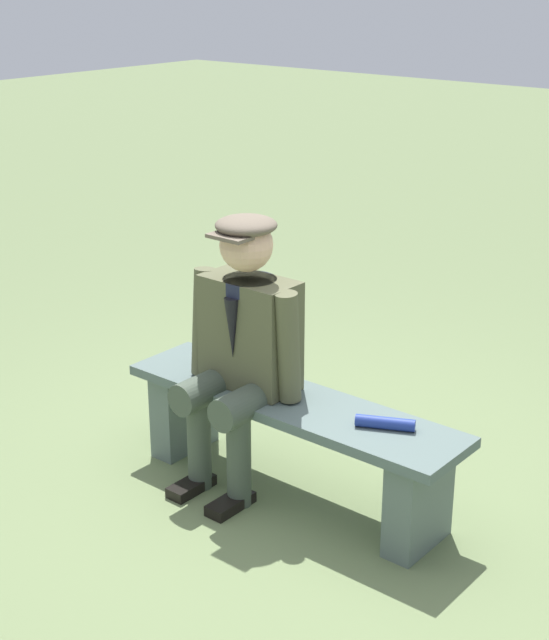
# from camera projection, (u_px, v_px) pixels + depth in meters

# --- Properties ---
(ground_plane) EXTENTS (30.00, 30.00, 0.00)m
(ground_plane) POSITION_uv_depth(u_px,v_px,m) (290.00, 492.00, 4.42)
(ground_plane) COLOR #67794C
(bench) EXTENTS (1.66, 0.40, 0.47)m
(bench) POSITION_uv_depth(u_px,v_px,m) (291.00, 430.00, 4.31)
(bench) COLOR #50625E
(bench) RESTS_ON ground
(seated_man) EXTENTS (0.61, 0.52, 1.27)m
(seated_man) POSITION_uv_depth(u_px,v_px,m) (242.00, 341.00, 4.27)
(seated_man) COLOR #515338
(seated_man) RESTS_ON ground
(rolled_magazine) EXTENTS (0.25, 0.16, 0.05)m
(rolled_magazine) POSITION_uv_depth(u_px,v_px,m) (385.00, 423.00, 3.97)
(rolled_magazine) COLOR navy
(rolled_magazine) RESTS_ON bench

